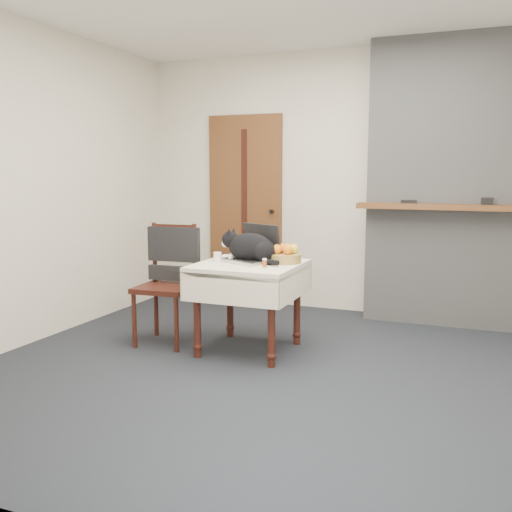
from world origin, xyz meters
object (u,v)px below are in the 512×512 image
Objects in this scene: cat at (252,248)px; chair at (170,267)px; side_table at (249,278)px; door at (245,210)px; pill_bottle at (265,263)px; fruit_basket at (285,255)px; cream_jar at (217,257)px; laptop at (253,252)px.

cat is 0.74m from chair.
door is at bearing 113.85° from side_table.
side_table is at bearing 142.74° from pill_bottle.
fruit_basket is at bearing -56.96° from door.
fruit_basket is at bearing 76.07° from pill_bottle.
side_table is 0.80× the size of chair.
chair is at bearing -90.36° from door.
cat is 0.26m from fruit_basket.
cream_jar reaches higher than side_table.
laptop is 0.26m from fruit_basket.
side_table is 1.45× the size of cat.
pill_bottle is 0.28m from fruit_basket.
fruit_basket reaches higher than pill_bottle.
door is 27.13× the size of cream_jar.
laptop is (-0.00, 0.10, 0.19)m from side_table.
laptop reaches higher than chair.
laptop is at bearing 127.82° from pill_bottle.
pill_bottle is (0.18, -0.14, 0.15)m from side_table.
pill_bottle is at bearing -14.19° from chair.
side_table is at bearing -66.15° from door.
side_table is 1.56× the size of laptop.
side_table is 0.72m from chair.
side_table is at bearing -153.35° from fruit_basket.
side_table is 3.02× the size of fruit_basket.
cat is at bearing -163.79° from fruit_basket.
door is at bearing 105.31° from cream_jar.
cream_jar is at bearing -74.69° from door.
chair is at bearing 169.83° from pill_bottle.
chair is (-0.45, 0.03, -0.11)m from cream_jar.
laptop is 0.73m from chair.
cream_jar is 0.29× the size of fruit_basket.
cream_jar is at bearing 163.27° from pill_bottle.
pill_bottle is at bearing -103.93° from fruit_basket.
laptop is at bearing -174.57° from fruit_basket.
door is 1.77m from fruit_basket.
cream_jar is at bearing -7.30° from chair.
laptop is at bearing 2.43° from chair.
chair is (-0.01, -1.58, -0.37)m from door.
chair reaches higher than pill_bottle.
side_table is 0.31m from cream_jar.
cat is at bearing -59.26° from laptop.
pill_bottle is 0.07× the size of chair.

